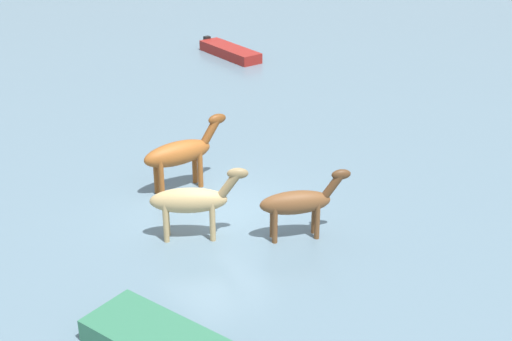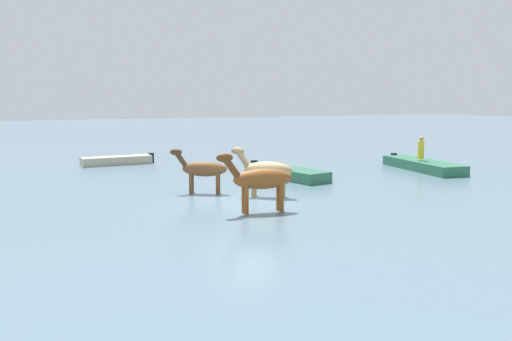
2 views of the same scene
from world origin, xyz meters
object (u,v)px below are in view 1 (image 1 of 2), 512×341
horse_dark_mare (299,203)px  boat_launch_far (230,53)px  horse_dun_straggler (192,201)px  horse_pinto_flank (181,153)px

horse_dark_mare → boat_launch_far: size_ratio=0.58×
horse_dun_straggler → boat_launch_far: size_ratio=0.58×
horse_dark_mare → horse_pinto_flank: 4.22m
horse_pinto_flank → boat_launch_far: bearing=53.2°
boat_launch_far → horse_dark_mare: bearing=-29.4°
horse_pinto_flank → boat_launch_far: horse_pinto_flank is taller
horse_pinto_flank → horse_dun_straggler: (-1.29, -2.52, -0.07)m
horse_dark_mare → boat_launch_far: bearing=86.7°
horse_pinto_flank → boat_launch_far: 13.76m
horse_dark_mare → horse_pinto_flank: size_ratio=0.84×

